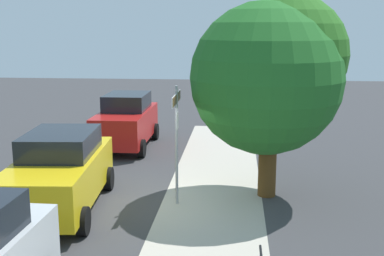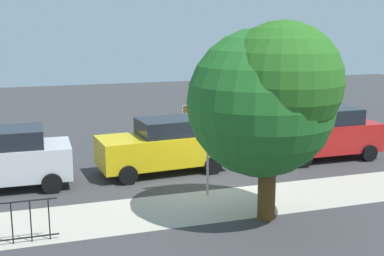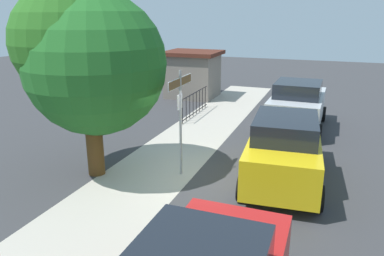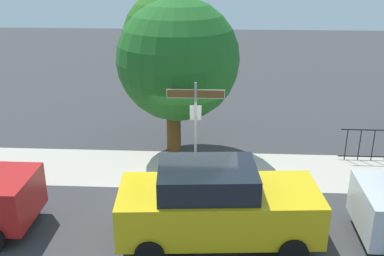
{
  "view_description": "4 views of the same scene",
  "coord_description": "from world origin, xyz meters",
  "px_view_note": "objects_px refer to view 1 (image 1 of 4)",
  "views": [
    {
      "loc": [
        12.05,
        1.88,
        4.47
      ],
      "look_at": [
        0.34,
        0.81,
        2.04
      ],
      "focal_mm": 46.09,
      "sensor_mm": 36.0,
      "label": 1
    },
    {
      "loc": [
        5.24,
        14.49,
        5.21
      ],
      "look_at": [
        0.48,
        0.02,
        2.07
      ],
      "focal_mm": 47.58,
      "sensor_mm": 36.0,
      "label": 2
    },
    {
      "loc": [
        -9.13,
        -3.43,
        4.53
      ],
      "look_at": [
        -0.61,
        -0.21,
        1.69
      ],
      "focal_mm": 34.67,
      "sensor_mm": 36.0,
      "label": 3
    },
    {
      "loc": [
        0.66,
        -11.32,
        6.24
      ],
      "look_at": [
        0.0,
        0.4,
        1.73
      ],
      "focal_mm": 41.95,
      "sensor_mm": 36.0,
      "label": 4
    }
  ],
  "objects_px": {
    "street_sign": "(177,121)",
    "car_yellow": "(60,172)",
    "car_red": "(126,121)",
    "shade_tree": "(270,70)"
  },
  "relations": [
    {
      "from": "street_sign",
      "to": "shade_tree",
      "type": "height_order",
      "value": "shade_tree"
    },
    {
      "from": "street_sign",
      "to": "car_yellow",
      "type": "bearing_deg",
      "value": -77.66
    },
    {
      "from": "shade_tree",
      "to": "street_sign",
      "type": "bearing_deg",
      "value": -70.42
    },
    {
      "from": "street_sign",
      "to": "shade_tree",
      "type": "bearing_deg",
      "value": 109.58
    },
    {
      "from": "street_sign",
      "to": "car_yellow",
      "type": "distance_m",
      "value": 3.13
    },
    {
      "from": "car_red",
      "to": "shade_tree",
      "type": "bearing_deg",
      "value": 44.61
    },
    {
      "from": "street_sign",
      "to": "car_red",
      "type": "relative_size",
      "value": 0.73
    },
    {
      "from": "shade_tree",
      "to": "car_red",
      "type": "xyz_separation_m",
      "value": [
        -5.04,
        -4.95,
        -2.39
      ]
    },
    {
      "from": "street_sign",
      "to": "car_red",
      "type": "xyz_separation_m",
      "value": [
        -5.87,
        -2.63,
        -1.16
      ]
    },
    {
      "from": "car_yellow",
      "to": "street_sign",
      "type": "bearing_deg",
      "value": 97.92
    }
  ]
}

